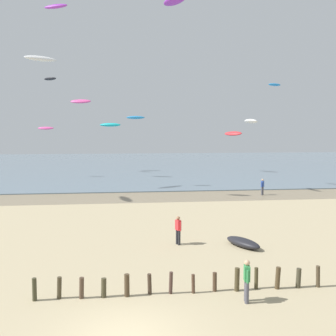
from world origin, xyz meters
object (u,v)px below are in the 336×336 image
object	(u,v)px
grounded_kite	(243,243)
kite_aloft_4	(56,6)
kite_aloft_1	(136,118)
person_by_waterline	(178,229)
kite_aloft_0	(110,125)
kite_aloft_6	(81,101)
kite_aloft_8	(233,134)
kite_aloft_11	(46,128)
person_left_flank	(262,186)
kite_aloft_9	(251,121)
person_mid_beach	(247,280)
kite_aloft_3	(41,59)
kite_aloft_2	(274,85)
kite_aloft_5	(174,1)
kite_aloft_7	(50,79)

from	to	relation	value
grounded_kite	kite_aloft_4	distance (m)	27.75
kite_aloft_1	kite_aloft_4	xyz separation A→B (m)	(-7.52, -7.23, 9.96)
person_by_waterline	kite_aloft_0	xyz separation A→B (m)	(-4.95, 32.68, 6.59)
kite_aloft_6	kite_aloft_8	xyz separation A→B (m)	(23.87, -3.29, -5.06)
kite_aloft_11	kite_aloft_4	bearing A→B (deg)	-64.93
person_by_waterline	person_left_flank	world-z (taller)	same
kite_aloft_0	kite_aloft_9	bearing A→B (deg)	-21.29
kite_aloft_11	person_mid_beach	bearing A→B (deg)	-59.15
kite_aloft_3	kite_aloft_6	bearing A→B (deg)	-127.87
kite_aloft_0	kite_aloft_1	xyz separation A→B (m)	(3.22, -9.56, 0.71)
kite_aloft_4	person_left_flank	bearing A→B (deg)	-154.09
kite_aloft_6	person_mid_beach	bearing A→B (deg)	117.33
kite_aloft_9	kite_aloft_2	bearing A→B (deg)	-40.85
kite_aloft_9	kite_aloft_8	bearing A→B (deg)	-22.38
kite_aloft_5	kite_aloft_11	size ratio (longest dim) A/B	1.54
kite_aloft_1	kite_aloft_8	world-z (taller)	kite_aloft_1
person_by_waterline	kite_aloft_4	size ratio (longest dim) A/B	0.71
grounded_kite	kite_aloft_4	world-z (taller)	kite_aloft_4
kite_aloft_2	person_mid_beach	bearing A→B (deg)	45.07
kite_aloft_3	kite_aloft_9	xyz separation A→B (m)	(22.53, -3.33, -6.74)
kite_aloft_2	kite_aloft_5	bearing A→B (deg)	16.67
kite_aloft_1	kite_aloft_4	bearing A→B (deg)	-130.67
person_by_waterline	kite_aloft_7	xyz separation A→B (m)	(-14.08, 39.29, 13.60)
person_by_waterline	kite_aloft_4	bearing A→B (deg)	120.17
kite_aloft_0	kite_aloft_2	xyz separation A→B (m)	(24.59, 2.42, 6.10)
person_left_flank	kite_aloft_2	xyz separation A→B (m)	(8.41, 18.59, 12.69)
grounded_kite	kite_aloft_9	xyz separation A→B (m)	(6.89, 19.61, 7.48)
kite_aloft_9	kite_aloft_0	bearing A→B (deg)	36.20
kite_aloft_6	kite_aloft_5	bearing A→B (deg)	136.37
kite_aloft_3	kite_aloft_7	xyz separation A→B (m)	(-2.12, 17.23, 0.05)
person_mid_beach	kite_aloft_5	bearing A→B (deg)	88.09
kite_aloft_3	kite_aloft_9	distance (m)	23.75
kite_aloft_1	kite_aloft_6	world-z (taller)	kite_aloft_6
kite_aloft_4	kite_aloft_1	bearing A→B (deg)	-111.93
kite_aloft_0	kite_aloft_4	xyz separation A→B (m)	(-4.29, -16.79, 10.67)
kite_aloft_2	kite_aloft_3	size ratio (longest dim) A/B	0.67
kite_aloft_1	kite_aloft_2	bearing A→B (deg)	34.74
person_by_waterline	kite_aloft_2	xyz separation A→B (m)	(19.65, 35.10, 12.69)
person_left_flank	kite_aloft_5	xyz separation A→B (m)	(-8.68, 4.82, 19.94)
person_left_flank	grounded_kite	size ratio (longest dim) A/B	0.68
kite_aloft_3	kite_aloft_6	xyz separation A→B (m)	(2.18, 18.93, -3.17)
person_left_flank	grounded_kite	bearing A→B (deg)	-113.47
person_left_flank	kite_aloft_0	xyz separation A→B (m)	(-16.18, 16.18, 6.59)
person_by_waterline	kite_aloft_2	distance (m)	42.18
kite_aloft_3	kite_aloft_5	size ratio (longest dim) A/B	1.02
kite_aloft_5	kite_aloft_9	bearing A→B (deg)	39.00
person_by_waterline	grounded_kite	xyz separation A→B (m)	(3.69, -0.88, -0.67)
kite_aloft_0	kite_aloft_7	xyz separation A→B (m)	(-9.13, 6.62, 7.02)
kite_aloft_1	kite_aloft_3	distance (m)	12.03
kite_aloft_0	kite_aloft_3	distance (m)	14.50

